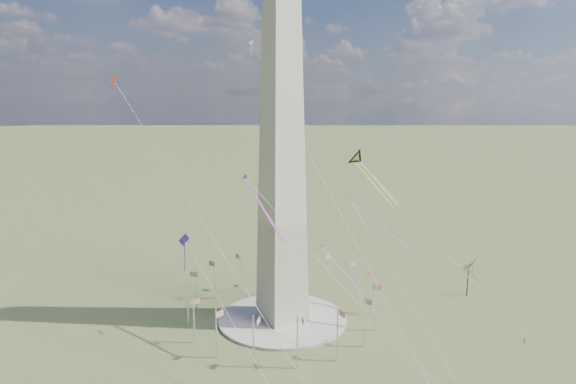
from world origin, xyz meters
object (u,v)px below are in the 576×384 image
washington_monument (282,151)px  person_east (524,340)px  kite_delta_black (359,161)px  tree_near (468,269)px

washington_monument → person_east: 79.33m
washington_monument → person_east: bearing=-42.8°
washington_monument → kite_delta_black: (29.05, 3.83, -5.05)m
washington_monument → kite_delta_black: washington_monument is taller
tree_near → kite_delta_black: 48.96m
kite_delta_black → washington_monument: bearing=2.0°
washington_monument → tree_near: size_ratio=8.03×
tree_near → person_east: (-12.30, -28.74, -8.15)m
tree_near → person_east: 32.30m
tree_near → kite_delta_black: (-30.00, 18.42, 34.02)m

